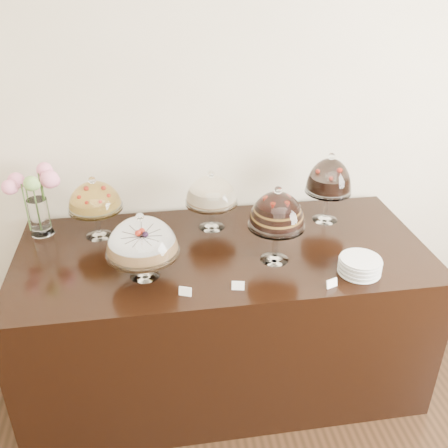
{
  "coord_description": "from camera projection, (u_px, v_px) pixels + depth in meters",
  "views": [
    {
      "loc": [
        -0.54,
        0.18,
        2.3
      ],
      "look_at": [
        -0.19,
        2.4,
        1.08
      ],
      "focal_mm": 40.0,
      "sensor_mm": 36.0,
      "label": 1
    }
  ],
  "objects": [
    {
      "name": "cake_stand_cheesecake",
      "position": [
        211.0,
        192.0,
        2.8
      ],
      "size": [
        0.3,
        0.3,
        0.35
      ],
      "color": "white",
      "rests_on": "display_counter"
    },
    {
      "name": "cake_stand_fruit_tart",
      "position": [
        95.0,
        199.0,
        2.71
      ],
      "size": [
        0.3,
        0.3,
        0.36
      ],
      "color": "white",
      "rests_on": "display_counter"
    },
    {
      "name": "price_card_left",
      "position": [
        185.0,
        291.0,
        2.31
      ],
      "size": [
        0.06,
        0.04,
        0.04
      ],
      "primitive_type": "cube",
      "rotation": [
        -0.21,
        0.0,
        -0.38
      ],
      "color": "white",
      "rests_on": "display_counter"
    },
    {
      "name": "flower_vase",
      "position": [
        36.0,
        196.0,
        2.73
      ],
      "size": [
        0.29,
        0.25,
        0.39
      ],
      "color": "white",
      "rests_on": "display_counter"
    },
    {
      "name": "price_card_extra",
      "position": [
        238.0,
        286.0,
        2.35
      ],
      "size": [
        0.06,
        0.03,
        0.04
      ],
      "primitive_type": "cube",
      "rotation": [
        -0.21,
        0.0,
        -0.21
      ],
      "color": "white",
      "rests_on": "display_counter"
    },
    {
      "name": "cake_stand_choco_layer",
      "position": [
        277.0,
        213.0,
        2.47
      ],
      "size": [
        0.29,
        0.29,
        0.42
      ],
      "color": "white",
      "rests_on": "display_counter"
    },
    {
      "name": "wall_back",
      "position": [
        241.0,
        110.0,
        2.9
      ],
      "size": [
        5.0,
        0.04,
        3.0
      ],
      "primitive_type": "cube",
      "color": "beige",
      "rests_on": "ground"
    },
    {
      "name": "price_card_right",
      "position": [
        332.0,
        283.0,
        2.37
      ],
      "size": [
        0.06,
        0.03,
        0.04
      ],
      "primitive_type": "cube",
      "rotation": [
        -0.21,
        0.0,
        0.35
      ],
      "color": "white",
      "rests_on": "display_counter"
    },
    {
      "name": "cake_stand_sugar_sponge",
      "position": [
        142.0,
        239.0,
        2.37
      ],
      "size": [
        0.36,
        0.36,
        0.35
      ],
      "color": "white",
      "rests_on": "display_counter"
    },
    {
      "name": "plate_stack",
      "position": [
        360.0,
        266.0,
        2.47
      ],
      "size": [
        0.21,
        0.21,
        0.08
      ],
      "color": "silver",
      "rests_on": "display_counter"
    },
    {
      "name": "display_counter",
      "position": [
        223.0,
        315.0,
        2.9
      ],
      "size": [
        2.2,
        1.0,
        0.9
      ],
      "primitive_type": "cube",
      "color": "black",
      "rests_on": "ground"
    },
    {
      "name": "cake_stand_dark_choco",
      "position": [
        329.0,
        179.0,
        2.86
      ],
      "size": [
        0.27,
        0.27,
        0.42
      ],
      "color": "white",
      "rests_on": "display_counter"
    }
  ]
}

